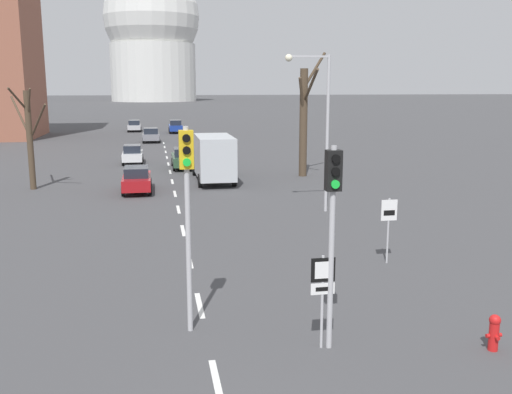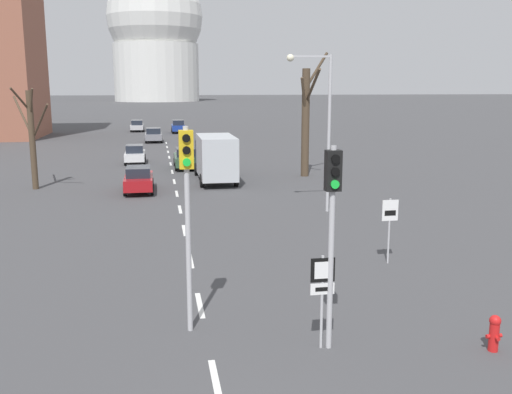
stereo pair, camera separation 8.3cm
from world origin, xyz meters
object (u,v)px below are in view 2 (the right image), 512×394
sedan_distant_centre (178,126)px  street_lamp_right (321,116)px  sedan_far_right (139,179)px  route_sign_post (322,286)px  sedan_near_right (186,158)px  traffic_signal_centre_tall (187,192)px  speed_limit_sign (390,220)px  sedan_mid_centre (135,154)px  fire_hydrant (494,332)px  traffic_signal_near_right (332,210)px  sedan_far_left (154,135)px  sedan_near_left (137,126)px  delivery_truck (215,156)px

sedan_distant_centre → street_lamp_right: bearing=-84.3°
street_lamp_right → sedan_far_right: 12.49m
route_sign_post → sedan_near_right: 32.08m
traffic_signal_centre_tall → speed_limit_sign: 9.02m
sedan_near_right → sedan_mid_centre: size_ratio=1.16×
fire_hydrant → sedan_near_right: sedan_near_right is taller
speed_limit_sign → traffic_signal_centre_tall: bearing=-148.4°
traffic_signal_centre_tall → street_lamp_right: street_lamp_right is taller
sedan_distant_centre → sedan_far_right: bearing=-95.4°
sedan_distant_centre → traffic_signal_near_right: bearing=-89.1°
sedan_far_left → traffic_signal_centre_tall: bearing=-88.9°
sedan_near_right → sedan_far_left: 22.00m
sedan_near_left → sedan_far_right: sedan_near_left is taller
route_sign_post → sedan_mid_centre: route_sign_post is taller
traffic_signal_near_right → sedan_near_left: bearing=95.4°
sedan_near_right → sedan_mid_centre: sedan_near_right is taller
sedan_near_right → sedan_far_left: sedan_far_left is taller
sedan_near_left → sedan_far_right: size_ratio=1.00×
sedan_far_right → sedan_far_left: bearing=88.5°
traffic_signal_near_right → fire_hydrant: 5.00m
traffic_signal_centre_tall → sedan_far_left: 52.37m
route_sign_post → sedan_mid_centre: (-5.64, 35.62, -0.82)m
street_lamp_right → traffic_signal_centre_tall: bearing=-118.9°
traffic_signal_centre_tall → sedan_far_left: bearing=91.1°
sedan_near_right → speed_limit_sign: bearing=-77.0°
sedan_near_left → fire_hydrant: bearing=-81.6°
traffic_signal_near_right → street_lamp_right: bearing=74.7°
sedan_mid_centre → sedan_far_right: (0.66, -13.29, 0.00)m
traffic_signal_centre_tall → speed_limit_sign: size_ratio=2.24×
route_sign_post → sedan_distant_centre: 66.72m
sedan_distant_centre → sedan_near_right: bearing=-91.3°
traffic_signal_centre_tall → sedan_near_left: traffic_signal_centre_tall is taller
route_sign_post → fire_hydrant: route_sign_post is taller
sedan_near_right → sedan_distant_centre: bearing=88.7°
sedan_near_right → sedan_distant_centre: size_ratio=1.03×
sedan_near_right → sedan_far_left: size_ratio=1.19×
traffic_signal_centre_tall → street_lamp_right: bearing=61.1°
traffic_signal_near_right → sedan_far_right: bearing=103.0°
sedan_near_left → street_lamp_right: bearing=-79.0°
traffic_signal_centre_tall → delivery_truck: (3.16, 23.87, -2.04)m
traffic_signal_near_right → sedan_near_left: 70.67m
sedan_near_left → sedan_far_left: sedan_far_left is taller
traffic_signal_centre_tall → route_sign_post: size_ratio=2.28×
street_lamp_right → sedan_mid_centre: bearing=115.8°
sedan_far_right → speed_limit_sign: bearing=-60.0°
traffic_signal_near_right → traffic_signal_centre_tall: bearing=154.1°
fire_hydrant → sedan_near_left: bearing=98.4°
speed_limit_sign → delivery_truck: (-4.31, 19.28, 0.07)m
sedan_far_left → sedan_far_right: bearing=-91.5°
speed_limit_sign → street_lamp_right: bearing=90.2°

